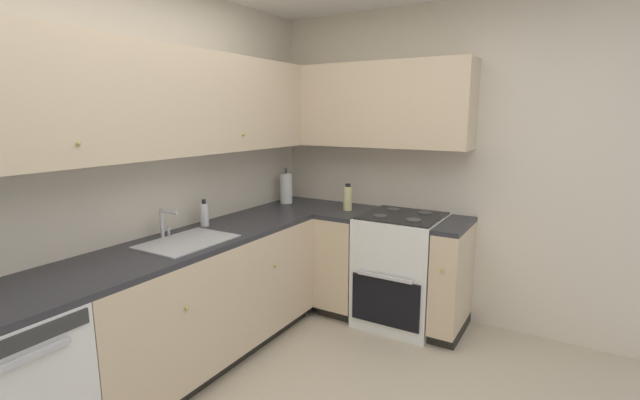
% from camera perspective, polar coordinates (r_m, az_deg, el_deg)
% --- Properties ---
extents(wall_back, '(4.02, 0.05, 2.53)m').
position_cam_1_polar(wall_back, '(2.97, -25.82, 1.78)').
color(wall_back, beige).
rests_on(wall_back, ground_plane).
extents(wall_right, '(0.05, 3.19, 2.53)m').
position_cam_1_polar(wall_right, '(3.73, 16.77, 4.04)').
color(wall_right, beige).
rests_on(wall_right, ground_plane).
extents(lower_cabinets_back, '(1.89, 0.62, 0.85)m').
position_cam_1_polar(lower_cabinets_back, '(3.20, -14.90, -12.48)').
color(lower_cabinets_back, beige).
rests_on(lower_cabinets_back, ground_plane).
extents(countertop_back, '(3.09, 0.60, 0.03)m').
position_cam_1_polar(countertop_back, '(3.05, -15.30, -4.89)').
color(countertop_back, '#2D2D33').
rests_on(countertop_back, lower_cabinets_back).
extents(lower_cabinets_right, '(0.62, 1.17, 0.85)m').
position_cam_1_polar(lower_cabinets_right, '(3.75, 8.14, -8.71)').
color(lower_cabinets_right, beige).
rests_on(lower_cabinets_right, ground_plane).
extents(countertop_right, '(0.60, 1.17, 0.03)m').
position_cam_1_polar(countertop_right, '(3.62, 8.31, -2.15)').
color(countertop_right, '#2D2D33').
rests_on(countertop_right, lower_cabinets_right).
extents(oven_range, '(0.68, 0.62, 1.04)m').
position_cam_1_polar(oven_range, '(3.71, 10.39, -8.66)').
color(oven_range, white).
rests_on(oven_range, ground_plane).
extents(upper_cabinets_back, '(2.77, 0.34, 0.67)m').
position_cam_1_polar(upper_cabinets_back, '(2.94, -20.40, 11.72)').
color(upper_cabinets_back, beige).
extents(upper_cabinets_right, '(0.32, 1.72, 0.67)m').
position_cam_1_polar(upper_cabinets_right, '(3.76, 6.02, 12.01)').
color(upper_cabinets_right, beige).
extents(sink, '(0.56, 0.40, 0.10)m').
position_cam_1_polar(sink, '(2.96, -16.65, -5.94)').
color(sink, '#B7B7BC').
rests_on(sink, countertop_back).
extents(faucet, '(0.07, 0.16, 0.19)m').
position_cam_1_polar(faucet, '(3.07, -19.35, -2.49)').
color(faucet, silver).
rests_on(faucet, countertop_back).
extents(soap_bottle, '(0.06, 0.06, 0.19)m').
position_cam_1_polar(soap_bottle, '(3.31, -14.66, -1.79)').
color(soap_bottle, silver).
rests_on(soap_bottle, countertop_back).
extents(paper_towel_roll, '(0.11, 0.11, 0.33)m').
position_cam_1_polar(paper_towel_roll, '(4.04, -4.37, 1.52)').
color(paper_towel_roll, white).
rests_on(paper_towel_roll, countertop_back).
extents(oil_bottle, '(0.08, 0.08, 0.23)m').
position_cam_1_polar(oil_bottle, '(3.74, 3.59, 0.26)').
color(oil_bottle, beige).
rests_on(oil_bottle, countertop_right).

